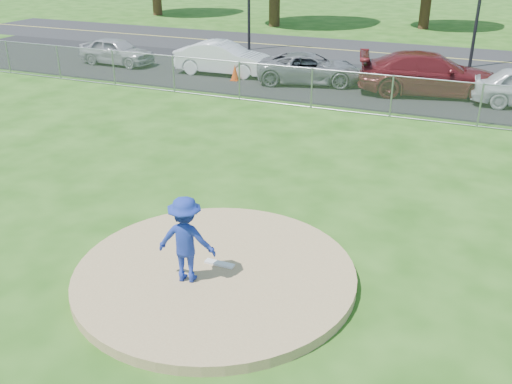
{
  "coord_description": "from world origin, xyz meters",
  "views": [
    {
      "loc": [
        4.4,
        -8.27,
        6.08
      ],
      "look_at": [
        0.0,
        2.0,
        1.0
      ],
      "focal_mm": 40.0,
      "sensor_mm": 36.0,
      "label": 1
    }
  ],
  "objects_px": {
    "traffic_cone": "(235,73)",
    "parked_car_darkred": "(430,74)",
    "parked_car_gray": "(310,68)",
    "pitcher": "(186,240)",
    "parked_car_silver": "(117,51)",
    "parked_car_white": "(223,58)"
  },
  "relations": [
    {
      "from": "parked_car_gray",
      "to": "pitcher",
      "type": "bearing_deg",
      "value": 175.28
    },
    {
      "from": "parked_car_gray",
      "to": "parked_car_darkred",
      "type": "height_order",
      "value": "parked_car_darkred"
    },
    {
      "from": "pitcher",
      "to": "parked_car_darkred",
      "type": "height_order",
      "value": "pitcher"
    },
    {
      "from": "parked_car_gray",
      "to": "parked_car_darkred",
      "type": "xyz_separation_m",
      "value": [
        5.09,
        0.11,
        0.19
      ]
    },
    {
      "from": "traffic_cone",
      "to": "parked_car_darkred",
      "type": "distance_m",
      "value": 8.43
    },
    {
      "from": "parked_car_white",
      "to": "parked_car_darkred",
      "type": "height_order",
      "value": "parked_car_darkred"
    },
    {
      "from": "traffic_cone",
      "to": "parked_car_silver",
      "type": "distance_m",
      "value": 7.0
    },
    {
      "from": "traffic_cone",
      "to": "parked_car_darkred",
      "type": "height_order",
      "value": "parked_car_darkred"
    },
    {
      "from": "traffic_cone",
      "to": "parked_car_silver",
      "type": "bearing_deg",
      "value": 173.47
    },
    {
      "from": "traffic_cone",
      "to": "parked_car_darkred",
      "type": "bearing_deg",
      "value": 6.53
    },
    {
      "from": "parked_car_silver",
      "to": "traffic_cone",
      "type": "bearing_deg",
      "value": -94.53
    },
    {
      "from": "parked_car_gray",
      "to": "traffic_cone",
      "type": "bearing_deg",
      "value": 89.51
    },
    {
      "from": "parked_car_silver",
      "to": "parked_car_white",
      "type": "bearing_deg",
      "value": -86.44
    },
    {
      "from": "pitcher",
      "to": "parked_car_silver",
      "type": "distance_m",
      "value": 20.83
    },
    {
      "from": "parked_car_darkred",
      "to": "parked_car_gray",
      "type": "bearing_deg",
      "value": 77.69
    },
    {
      "from": "pitcher",
      "to": "parked_car_gray",
      "type": "xyz_separation_m",
      "value": [
        -2.95,
        16.19,
        -0.37
      ]
    },
    {
      "from": "parked_car_silver",
      "to": "parked_car_darkred",
      "type": "relative_size",
      "value": 0.67
    },
    {
      "from": "pitcher",
      "to": "parked_car_gray",
      "type": "bearing_deg",
      "value": -91.12
    },
    {
      "from": "traffic_cone",
      "to": "parked_car_gray",
      "type": "xyz_separation_m",
      "value": [
        3.27,
        0.85,
        0.29
      ]
    },
    {
      "from": "parked_car_gray",
      "to": "parked_car_white",
      "type": "bearing_deg",
      "value": 73.53
    },
    {
      "from": "parked_car_white",
      "to": "parked_car_darkred",
      "type": "relative_size",
      "value": 0.78
    },
    {
      "from": "parked_car_white",
      "to": "pitcher",
      "type": "bearing_deg",
      "value": -159.19
    }
  ]
}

